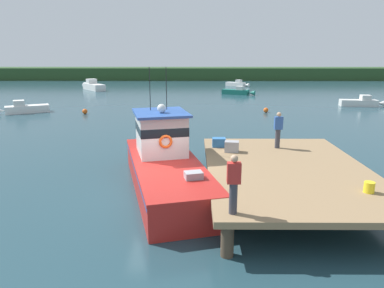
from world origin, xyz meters
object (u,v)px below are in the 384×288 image
mooring_buoy_inshore (85,111)px  deckhand_by_the_boat (234,183)px  crate_single_by_cleat (219,142)px  moored_boat_mid_harbor (237,84)px  moored_boat_far_left (93,86)px  moored_boat_outer_mooring (23,109)px  main_fishing_boat (164,162)px  mooring_buoy_outer (266,110)px  moored_boat_near_channel (238,92)px  moored_boat_far_right (362,102)px  crate_single_far (232,146)px  bait_bucket (369,187)px  deckhand_further_back (278,129)px  mooring_buoy_channel_marker (179,112)px

mooring_buoy_inshore → deckhand_by_the_boat: bearing=-64.4°
crate_single_by_cleat → moored_boat_mid_harbor: crate_single_by_cleat is taller
moored_boat_far_left → moored_boat_outer_mooring: 21.08m
main_fishing_boat → mooring_buoy_outer: 20.16m
mooring_buoy_outer → mooring_buoy_inshore: size_ratio=0.98×
moored_boat_mid_harbor → mooring_buoy_inshore: bearing=-121.6°
moored_boat_near_channel → moored_boat_far_right: bearing=-42.0°
moored_boat_far_right → moored_boat_near_channel: size_ratio=1.06×
crate_single_far → mooring_buoy_inshore: crate_single_far is taller
moored_boat_far_right → main_fishing_boat: bearing=-129.3°
moored_boat_near_channel → mooring_buoy_inshore: size_ratio=9.37×
bait_bucket → moored_boat_near_channel: 36.77m
moored_boat_outer_mooring → moored_boat_far_right: bearing=7.8°
moored_boat_mid_harbor → mooring_buoy_inshore: moored_boat_mid_harbor is taller
main_fishing_boat → moored_boat_near_channel: (6.97, 33.07, -0.62)m
deckhand_by_the_boat → moored_boat_near_channel: deckhand_by_the_boat is taller
crate_single_far → crate_single_by_cleat: crate_single_far is taller
main_fishing_boat → crate_single_far: main_fishing_boat is taller
deckhand_further_back → mooring_buoy_inshore: bearing=130.3°
crate_single_by_cleat → moored_boat_near_channel: crate_single_by_cleat is taller
moored_boat_mid_harbor → mooring_buoy_outer: size_ratio=8.42×
bait_bucket → mooring_buoy_inshore: (-15.29, 21.33, -1.14)m
crate_single_by_cleat → deckhand_by_the_boat: size_ratio=0.37×
crate_single_far → moored_boat_near_channel: 32.44m
moored_boat_far_left → moored_boat_near_channel: moored_boat_far_left is taller
bait_bucket → moored_boat_far_right: bearing=65.6°
moored_boat_far_right → mooring_buoy_inshore: (-27.23, -5.00, -0.17)m
mooring_buoy_channel_marker → deckhand_further_back: bearing=-72.2°
mooring_buoy_channel_marker → moored_boat_mid_harbor: bearing=73.2°
moored_boat_outer_mooring → bait_bucket: bearing=-46.0°
moored_boat_far_left → mooring_buoy_outer: moored_boat_far_left is taller
main_fishing_boat → crate_single_far: (2.87, 0.91, 0.43)m
moored_boat_near_channel → moored_boat_mid_harbor: moored_boat_near_channel is taller
deckhand_by_the_boat → bait_bucket: bearing=18.9°
bait_bucket → moored_boat_outer_mooring: size_ratio=0.07×
crate_single_by_cleat → deckhand_by_the_boat: deckhand_by_the_boat is taller
crate_single_by_cleat → moored_boat_far_right: bearing=52.2°
bait_bucket → moored_boat_mid_harbor: bearing=88.0°
main_fishing_boat → mooring_buoy_inshore: bearing=116.2°
crate_single_far → deckhand_further_back: (2.12, 0.65, 0.63)m
deckhand_further_back → mooring_buoy_outer: deckhand_further_back is taller
moored_boat_near_channel → deckhand_further_back: bearing=-93.6°
bait_bucket → moored_boat_far_right: (11.95, 26.33, -0.97)m
crate_single_far → moored_boat_mid_harbor: crate_single_far is taller
moored_boat_near_channel → mooring_buoy_channel_marker: (-7.07, -15.70, -0.14)m
deckhand_by_the_boat → mooring_buoy_outer: (5.58, 23.72, -1.83)m
deckhand_by_the_boat → moored_boat_mid_harbor: size_ratio=0.43×
deckhand_by_the_boat → moored_boat_near_channel: bearing=83.0°
main_fishing_boat → mooring_buoy_inshore: main_fishing_boat is taller
deckhand_by_the_boat → crate_single_by_cleat: bearing=89.3°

